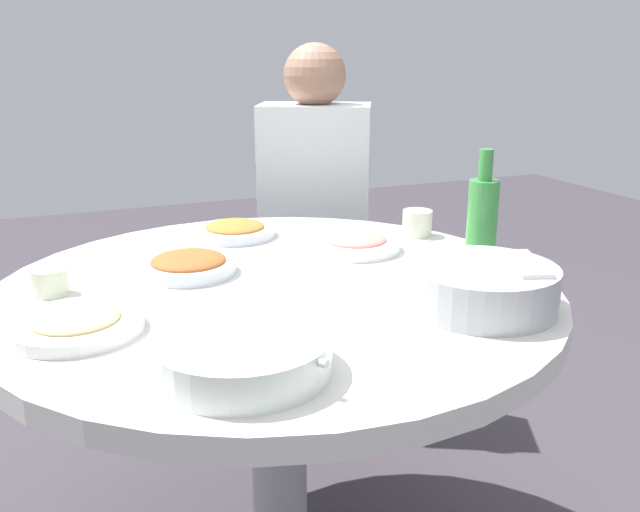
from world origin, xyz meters
TOP-DOWN VIEW (x-y plane):
  - round_dining_table at (0.00, 0.00)m, footprint 1.12×1.12m
  - rice_bowl at (0.26, 0.30)m, footprint 0.27×0.27m
  - soup_bowl at (0.34, -0.17)m, footprint 0.26×0.26m
  - dish_shrimp at (-0.15, 0.25)m, footprint 0.20×0.20m
  - dish_stirfry at (-0.13, -0.14)m, footprint 0.19×0.19m
  - dish_tofu_braise at (-0.38, 0.02)m, footprint 0.20×0.20m
  - dish_noodles at (0.10, -0.38)m, footprint 0.22×0.22m
  - green_bottle at (0.05, 0.44)m, footprint 0.06×0.06m
  - tea_cup_near at (-0.11, -0.41)m, footprint 0.07×0.07m
  - tea_cup_far at (-0.21, 0.44)m, footprint 0.07×0.07m
  - stool_for_diner_left at (-0.75, 0.39)m, footprint 0.37×0.37m
  - diner_left at (-0.75, 0.39)m, footprint 0.45×0.44m

SIDE VIEW (x-z plane):
  - stool_for_diner_left at x=-0.75m, z-range 0.00..0.42m
  - round_dining_table at x=0.00m, z-range 0.25..0.97m
  - dish_noodles at x=0.10m, z-range 0.72..0.76m
  - dish_tofu_braise at x=-0.38m, z-range 0.72..0.76m
  - dish_shrimp at x=-0.15m, z-range 0.72..0.76m
  - dish_stirfry at x=-0.13m, z-range 0.72..0.76m
  - diner_left at x=-0.75m, z-range 0.36..1.12m
  - tea_cup_near at x=-0.11m, z-range 0.72..0.77m
  - soup_bowl at x=0.34m, z-range 0.72..0.78m
  - tea_cup_far at x=-0.21m, z-range 0.72..0.78m
  - rice_bowl at x=0.26m, z-range 0.72..0.81m
  - green_bottle at x=0.05m, z-range 0.70..0.95m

